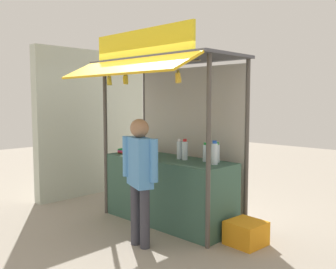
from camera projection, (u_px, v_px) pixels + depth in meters
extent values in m
plane|color=#9E9384|center=(168.00, 222.00, 5.56)|extent=(20.00, 20.00, 0.00)
cube|color=#385B4C|center=(168.00, 190.00, 5.51)|extent=(2.05, 0.72, 0.96)
cylinder|color=#4C4742|center=(106.00, 140.00, 5.90)|extent=(0.06, 0.06, 2.36)
cylinder|color=#4C4742|center=(208.00, 153.00, 4.48)|extent=(0.06, 0.06, 2.36)
cylinder|color=#4C4742|center=(145.00, 136.00, 6.51)|extent=(0.06, 0.06, 2.36)
cylinder|color=#4C4742|center=(247.00, 147.00, 5.08)|extent=(0.06, 0.06, 2.36)
cube|color=#B7B2A8|center=(190.00, 143.00, 5.80)|extent=(2.01, 0.04, 2.31)
cube|color=#3F3F44|center=(166.00, 60.00, 5.31)|extent=(2.25, 1.05, 0.04)
cube|color=gold|center=(124.00, 67.00, 4.77)|extent=(2.21, 0.51, 0.26)
cube|color=yellow|center=(141.00, 43.00, 4.95)|extent=(1.85, 0.04, 0.35)
cylinder|color=#59544C|center=(144.00, 66.00, 5.02)|extent=(1.95, 0.02, 0.02)
cylinder|color=silver|center=(179.00, 150.00, 5.39)|extent=(0.08, 0.08, 0.26)
cylinder|color=white|center=(180.00, 140.00, 5.38)|extent=(0.05, 0.05, 0.04)
cylinder|color=silver|center=(214.00, 154.00, 4.93)|extent=(0.09, 0.09, 0.28)
cylinder|color=blue|center=(215.00, 142.00, 4.92)|extent=(0.06, 0.06, 0.04)
cylinder|color=silver|center=(217.00, 153.00, 5.10)|extent=(0.08, 0.08, 0.25)
cylinder|color=#198C33|center=(217.00, 143.00, 5.09)|extent=(0.05, 0.05, 0.03)
cylinder|color=silver|center=(205.00, 153.00, 5.18)|extent=(0.07, 0.07, 0.23)
cylinder|color=#198C33|center=(205.00, 144.00, 5.16)|extent=(0.05, 0.05, 0.03)
cylinder|color=silver|center=(185.00, 151.00, 5.31)|extent=(0.08, 0.08, 0.26)
cylinder|color=red|center=(185.00, 140.00, 5.30)|extent=(0.05, 0.05, 0.04)
cube|color=red|center=(136.00, 155.00, 5.70)|extent=(0.20, 0.25, 0.01)
cube|color=red|center=(136.00, 155.00, 5.70)|extent=(0.19, 0.24, 0.01)
cube|color=black|center=(136.00, 154.00, 5.71)|extent=(0.19, 0.24, 0.01)
cube|color=blue|center=(137.00, 153.00, 5.70)|extent=(0.21, 0.26, 0.01)
cube|color=yellow|center=(127.00, 153.00, 5.99)|extent=(0.20, 0.27, 0.01)
cube|color=black|center=(127.00, 152.00, 5.98)|extent=(0.20, 0.27, 0.01)
cube|color=red|center=(128.00, 152.00, 5.98)|extent=(0.20, 0.27, 0.01)
cube|color=red|center=(127.00, 151.00, 5.98)|extent=(0.20, 0.27, 0.01)
cube|color=purple|center=(127.00, 150.00, 5.98)|extent=(0.19, 0.26, 0.01)
cube|color=red|center=(128.00, 150.00, 5.98)|extent=(0.18, 0.26, 0.01)
cube|color=green|center=(127.00, 149.00, 5.98)|extent=(0.20, 0.27, 0.01)
cube|color=green|center=(128.00, 149.00, 5.99)|extent=(0.21, 0.28, 0.01)
cylinder|color=#332D23|center=(126.00, 71.00, 5.29)|extent=(0.01, 0.01, 0.06)
cylinder|color=olive|center=(126.00, 74.00, 5.29)|extent=(0.04, 0.04, 0.04)
ellipsoid|color=yellow|center=(127.00, 80.00, 5.29)|extent=(0.04, 0.07, 0.14)
ellipsoid|color=yellow|center=(127.00, 80.00, 5.30)|extent=(0.06, 0.05, 0.14)
ellipsoid|color=yellow|center=(126.00, 80.00, 5.32)|extent=(0.07, 0.06, 0.15)
ellipsoid|color=yellow|center=(125.00, 80.00, 5.31)|extent=(0.04, 0.08, 0.14)
ellipsoid|color=yellow|center=(124.00, 80.00, 5.29)|extent=(0.08, 0.06, 0.15)
ellipsoid|color=yellow|center=(125.00, 80.00, 5.28)|extent=(0.07, 0.05, 0.15)
cylinder|color=#332D23|center=(109.00, 72.00, 5.56)|extent=(0.01, 0.01, 0.07)
cylinder|color=olive|center=(109.00, 76.00, 5.56)|extent=(0.04, 0.04, 0.04)
ellipsoid|color=yellow|center=(110.00, 81.00, 5.55)|extent=(0.03, 0.08, 0.14)
ellipsoid|color=yellow|center=(111.00, 81.00, 5.57)|extent=(0.05, 0.06, 0.15)
ellipsoid|color=yellow|center=(110.00, 81.00, 5.58)|extent=(0.06, 0.03, 0.14)
ellipsoid|color=yellow|center=(110.00, 81.00, 5.59)|extent=(0.06, 0.05, 0.15)
ellipsoid|color=yellow|center=(109.00, 81.00, 5.58)|extent=(0.03, 0.06, 0.14)
ellipsoid|color=yellow|center=(108.00, 81.00, 5.57)|extent=(0.06, 0.06, 0.15)
ellipsoid|color=yellow|center=(108.00, 81.00, 5.55)|extent=(0.07, 0.03, 0.14)
ellipsoid|color=yellow|center=(109.00, 81.00, 5.54)|extent=(0.07, 0.07, 0.14)
cylinder|color=#332D23|center=(178.00, 67.00, 4.59)|extent=(0.01, 0.01, 0.08)
cylinder|color=olive|center=(178.00, 72.00, 4.60)|extent=(0.04, 0.04, 0.04)
ellipsoid|color=yellow|center=(180.00, 78.00, 4.59)|extent=(0.04, 0.08, 0.14)
ellipsoid|color=yellow|center=(179.00, 78.00, 4.61)|extent=(0.06, 0.05, 0.14)
ellipsoid|color=yellow|center=(179.00, 78.00, 4.62)|extent=(0.06, 0.04, 0.14)
ellipsoid|color=yellow|center=(177.00, 78.00, 4.62)|extent=(0.04, 0.07, 0.14)
ellipsoid|color=yellow|center=(177.00, 78.00, 4.61)|extent=(0.04, 0.07, 0.14)
ellipsoid|color=yellow|center=(177.00, 78.00, 4.59)|extent=(0.07, 0.04, 0.14)
ellipsoid|color=yellow|center=(178.00, 78.00, 4.59)|extent=(0.06, 0.05, 0.14)
cylinder|color=#383842|center=(135.00, 215.00, 4.67)|extent=(0.12, 0.12, 0.76)
cylinder|color=#383842|center=(145.00, 218.00, 4.55)|extent=(0.12, 0.12, 0.76)
cube|color=#4C8CCC|center=(140.00, 162.00, 4.55)|extent=(0.49, 0.34, 0.60)
cylinder|color=#4C8CCC|center=(126.00, 156.00, 4.72)|extent=(0.10, 0.10, 0.51)
cylinder|color=#4C8CCC|center=(154.00, 161.00, 4.37)|extent=(0.10, 0.10, 0.51)
sphere|color=#936B4C|center=(139.00, 128.00, 4.51)|extent=(0.23, 0.23, 0.23)
cube|color=orange|center=(246.00, 233.00, 4.68)|extent=(0.45, 0.45, 0.30)
cube|color=#B5BEAD|center=(93.00, 123.00, 7.24)|extent=(0.20, 2.40, 2.75)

